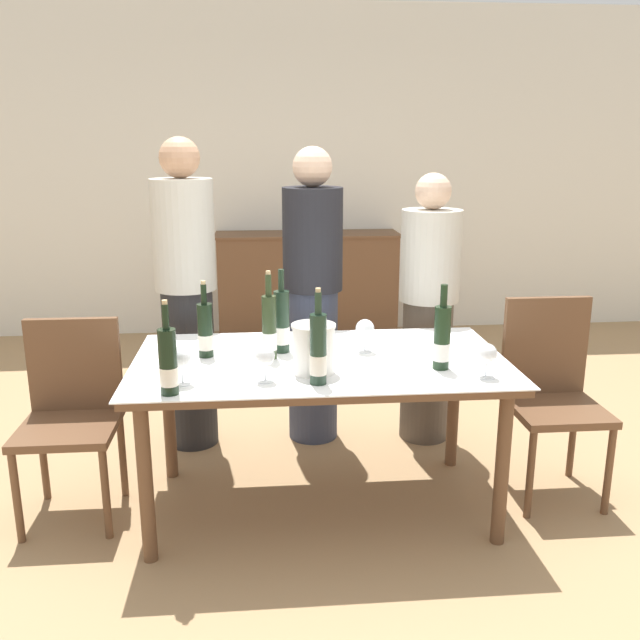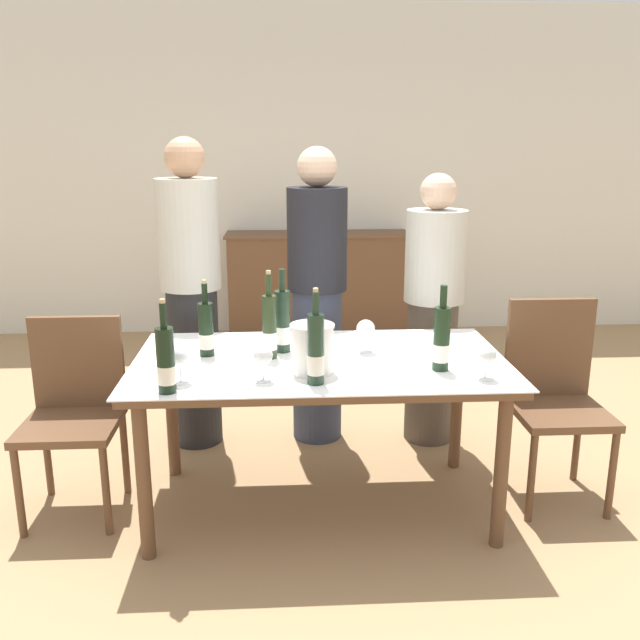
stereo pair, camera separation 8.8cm
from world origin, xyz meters
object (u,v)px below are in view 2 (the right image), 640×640
Objects in this scene: person_host at (191,296)px; person_guest_left at (317,298)px; wine_bottle_3 at (206,330)px; wine_glass_0 at (366,330)px; dining_table at (320,374)px; person_guest_right at (433,312)px; chair_left_end at (74,403)px; chair_right_end at (554,387)px; wine_bottle_4 at (166,362)px; ice_bucket at (312,347)px; wine_bottle_1 at (269,328)px; wine_bottle_0 at (442,340)px; wine_glass_2 at (180,357)px; wine_bottle_5 at (283,323)px; wine_glass_1 at (486,356)px; wine_bottle_2 at (316,351)px; sideboard_cabinet at (318,286)px; wine_glass_3 at (263,356)px.

person_guest_left is (0.69, 0.03, -0.03)m from person_host.
wine_bottle_3 reaches higher than wine_glass_0.
dining_table is 1.00× the size of person_guest_left.
dining_table is 1.10× the size of person_guest_right.
wine_glass_0 is 0.17× the size of chair_left_end.
person_guest_left is (-1.09, 0.71, 0.29)m from chair_right_end.
wine_bottle_3 is at bearing 77.22° from wine_bottle_4.
ice_bucket is 0.28m from wine_bottle_1.
wine_bottle_0 is 0.22× the size of person_host.
person_guest_left is (0.64, 1.18, -0.03)m from wine_bottle_4.
ice_bucket is 1.35× the size of wine_glass_2.
wine_bottle_5 is at bearing -106.14° from person_guest_left.
wine_bottle_0 is 2.38× the size of wine_glass_0.
wine_glass_0 reaches higher than wine_glass_1.
wine_bottle_2 is 0.46m from wine_bottle_5.
ice_bucket is 0.55m from wine_bottle_0.
ice_bucket is at bearing -93.51° from sideboard_cabinet.
wine_bottle_2 is 1.21m from chair_left_end.
person_guest_left is (-0.11, -2.08, 0.37)m from sideboard_cabinet.
wine_bottle_0 is 2.36× the size of wine_glass_2.
chair_right_end is (0.91, 0.00, -0.30)m from wine_glass_0.
ice_bucket is 0.13× the size of person_guest_left.
wine_bottle_0 is 1.68m from chair_left_end.
wine_glass_2 reaches higher than wine_glass_3.
person_guest_right reaches higher than dining_table.
ice_bucket is at bearing -29.33° from wine_bottle_3.
person_guest_left is at bearing 71.71° from wine_bottle_1.
dining_table is at bearing -92.18° from person_guest_left.
wine_glass_1 is 0.09× the size of person_host.
person_guest_left reaches higher than sideboard_cabinet.
wine_bottle_4 is at bearing -160.60° from ice_bucket.
wine_bottle_5 is 1.33m from chair_right_end.
dining_table is at bearing -9.28° from wine_bottle_3.
chair_left_end is (-0.61, 0.00, -0.34)m from wine_bottle_3.
wine_bottle_3 is at bearing -0.20° from chair_left_end.
wine_bottle_3 is (-0.47, 0.26, 0.01)m from ice_bucket.
wine_glass_0 is at bearing -37.99° from person_host.
wine_glass_3 is at bearing -53.84° from wine_bottle_3.
ice_bucket is 0.12× the size of person_host.
wine_glass_0 is at bearing 138.46° from wine_glass_1.
wine_glass_0 is at bearing -179.92° from chair_right_end.
wine_glass_1 is 0.91m from wine_glass_3.
wine_bottle_0 is at bearing -42.49° from wine_glass_0.
wine_glass_0 is at bearing 137.51° from wine_bottle_0.
wine_glass_1 is 0.09× the size of person_guest_left.
wine_bottle_5 is at bearing 174.65° from wine_glass_0.
wine_bottle_3 is 0.23× the size of person_guest_right.
wine_bottle_1 is at bearing -177.51° from chair_right_end.
wine_glass_3 is at bearing -22.37° from chair_left_end.
wine_glass_2 is 0.17× the size of chair_left_end.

